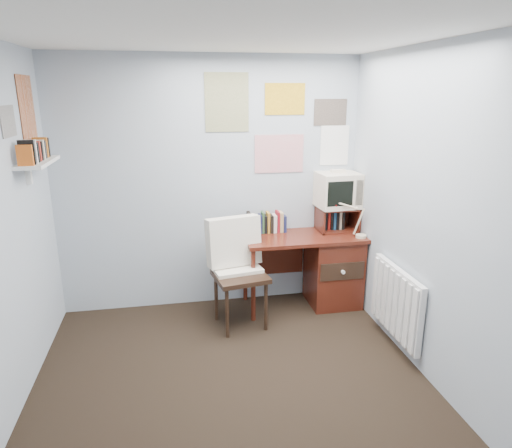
{
  "coord_description": "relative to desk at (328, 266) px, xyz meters",
  "views": [
    {
      "loc": [
        -0.39,
        -2.72,
        2.16
      ],
      "look_at": [
        0.32,
        1.01,
        1.05
      ],
      "focal_mm": 32.0,
      "sensor_mm": 36.0,
      "label": 1
    }
  ],
  "objects": [
    {
      "name": "back_wall",
      "position": [
        -1.17,
        0.27,
        0.84
      ],
      "size": [
        3.0,
        0.02,
        2.5
      ],
      "primitive_type": "cube",
      "color": "#A5B0BC",
      "rests_on": "ground"
    },
    {
      "name": "book_row",
      "position": [
        -0.51,
        0.18,
        0.46
      ],
      "size": [
        0.6,
        0.14,
        0.22
      ],
      "primitive_type": "cube",
      "color": "#551F13",
      "rests_on": "desk"
    },
    {
      "name": "posters_back",
      "position": [
        -0.47,
        0.26,
        1.44
      ],
      "size": [
        1.2,
        0.01,
        0.9
      ],
      "primitive_type": "cube",
      "color": "white",
      "rests_on": "back_wall"
    },
    {
      "name": "tv_riser",
      "position": [
        0.12,
        0.11,
        0.48
      ],
      "size": [
        0.4,
        0.3,
        0.25
      ],
      "primitive_type": "cube",
      "color": "#551F13",
      "rests_on": "desk"
    },
    {
      "name": "ceiling",
      "position": [
        -1.17,
        -1.48,
        2.09
      ],
      "size": [
        3.0,
        3.5,
        0.02
      ],
      "primitive_type": "cube",
      "color": "white",
      "rests_on": "back_wall"
    },
    {
      "name": "desk",
      "position": [
        0.0,
        0.0,
        0.0
      ],
      "size": [
        1.2,
        0.55,
        0.76
      ],
      "color": "#551F13",
      "rests_on": "ground"
    },
    {
      "name": "wall_shelf",
      "position": [
        -2.57,
        -0.38,
        1.21
      ],
      "size": [
        0.2,
        0.62,
        0.24
      ],
      "primitive_type": "cube",
      "color": "white",
      "rests_on": "left_wall"
    },
    {
      "name": "ground",
      "position": [
        -1.17,
        -1.48,
        -0.41
      ],
      "size": [
        3.5,
        3.5,
        0.0
      ],
      "primitive_type": "plane",
      "color": "black",
      "rests_on": "ground"
    },
    {
      "name": "desk_lamp",
      "position": [
        0.27,
        -0.17,
        0.55
      ],
      "size": [
        0.28,
        0.25,
        0.38
      ],
      "primitive_type": "cube",
      "rotation": [
        0.0,
        0.0,
        0.06
      ],
      "color": "red",
      "rests_on": "desk"
    },
    {
      "name": "crt_tv",
      "position": [
        0.11,
        0.13,
        0.8
      ],
      "size": [
        0.43,
        0.4,
        0.39
      ],
      "primitive_type": "cube",
      "rotation": [
        0.0,
        0.0,
        0.06
      ],
      "color": "beige",
      "rests_on": "tv_riser"
    },
    {
      "name": "desk_chair",
      "position": [
        -0.97,
        -0.3,
        0.09
      ],
      "size": [
        0.59,
        0.57,
        0.99
      ],
      "primitive_type": "cube",
      "rotation": [
        0.0,
        0.0,
        0.18
      ],
      "color": "black",
      "rests_on": "ground"
    },
    {
      "name": "right_wall",
      "position": [
        0.33,
        -1.48,
        0.84
      ],
      "size": [
        0.02,
        3.5,
        2.5
      ],
      "primitive_type": "cube",
      "color": "#A5B0BC",
      "rests_on": "ground"
    },
    {
      "name": "posters_left",
      "position": [
        -2.67,
        -0.38,
        1.59
      ],
      "size": [
        0.01,
        0.7,
        0.6
      ],
      "primitive_type": "cube",
      "color": "white",
      "rests_on": "left_wall"
    },
    {
      "name": "radiator",
      "position": [
        0.29,
        -0.93,
        0.01
      ],
      "size": [
        0.09,
        0.8,
        0.6
      ],
      "primitive_type": "cube",
      "color": "white",
      "rests_on": "right_wall"
    }
  ]
}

